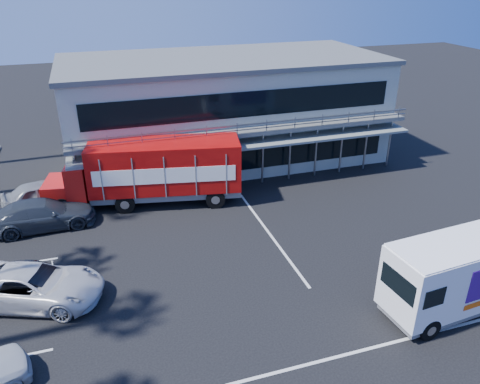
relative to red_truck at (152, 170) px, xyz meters
name	(u,v)px	position (x,y,z in m)	size (l,w,h in m)	color
ground	(253,271)	(3.28, -8.65, -2.10)	(120.00, 120.00, 0.00)	black
building	(224,108)	(6.28, 6.29, 1.56)	(22.40, 12.00, 7.30)	#99A193
red_truck	(152,170)	(0.00, 0.00, 0.00)	(11.62, 4.70, 3.81)	#AF120E
white_van	(463,273)	(10.51, -13.65, -0.37)	(6.83, 2.82, 3.26)	white
parked_car_b	(34,283)	(-6.22, -7.55, -1.40)	(1.49, 4.27, 1.41)	black
parked_car_c	(34,286)	(-6.22, -7.85, -1.30)	(2.66, 5.77, 1.60)	silver
parked_car_d	(42,214)	(-6.22, -1.20, -1.30)	(2.23, 5.50, 1.60)	#2C323B
parked_car_e	(45,194)	(-6.22, 1.47, -1.28)	(1.92, 4.78, 1.63)	gray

